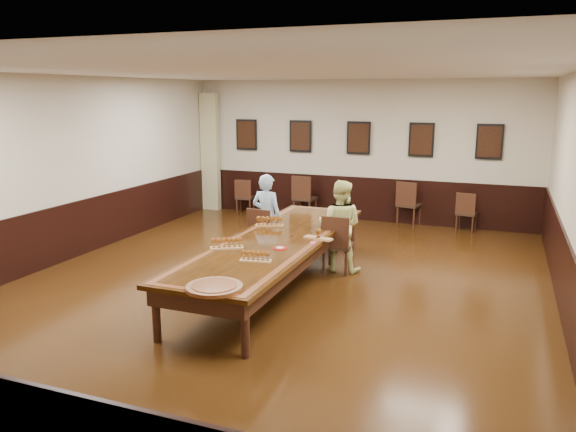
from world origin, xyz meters
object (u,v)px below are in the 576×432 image
at_px(spare_chair_c, 409,203).
at_px(spare_chair_a, 245,196).
at_px(person_man, 267,217).
at_px(person_woman, 340,226).
at_px(spare_chair_b, 305,197).
at_px(carved_platter, 214,287).
at_px(chair_woman, 338,243).
at_px(spare_chair_d, 467,212).
at_px(conference_table, 276,248).
at_px(chair_man, 264,234).

bearing_deg(spare_chair_c, spare_chair_a, 14.98).
bearing_deg(person_man, person_woman, 177.69).
xyz_separation_m(spare_chair_a, spare_chair_b, (1.53, 0.05, 0.08)).
relative_size(spare_chair_c, carved_platter, 1.51).
height_order(chair_woman, person_man, person_man).
relative_size(spare_chair_d, carved_platter, 1.31).
relative_size(spare_chair_b, carved_platter, 1.55).
distance_m(person_woman, conference_table, 1.32).
height_order(chair_woman, spare_chair_d, chair_woman).
bearing_deg(chair_woman, person_woman, -90.00).
bearing_deg(spare_chair_a, spare_chair_c, 173.82).
bearing_deg(spare_chair_b, spare_chair_d, -176.85).
distance_m(chair_man, chair_woman, 1.41).
xyz_separation_m(spare_chair_b, spare_chair_c, (2.41, 0.16, -0.01)).
xyz_separation_m(spare_chair_c, spare_chair_d, (1.24, -0.18, -0.07)).
xyz_separation_m(spare_chair_b, spare_chair_d, (3.65, -0.02, -0.08)).
bearing_deg(spare_chair_a, chair_man, 110.98).
bearing_deg(spare_chair_c, carved_platter, 93.71).
bearing_deg(person_man, chair_man, 90.00).
xyz_separation_m(spare_chair_a, person_woman, (3.39, -3.50, 0.33)).
bearing_deg(spare_chair_c, person_woman, 93.54).
bearing_deg(carved_platter, spare_chair_d, 71.91).
xyz_separation_m(spare_chair_a, person_man, (2.00, -3.32, 0.33)).
distance_m(spare_chair_a, spare_chair_c, 3.94).
distance_m(person_man, person_woman, 1.39).
relative_size(chair_man, spare_chair_a, 1.11).
relative_size(chair_woman, carved_platter, 1.48).
distance_m(spare_chair_a, conference_table, 5.36).
distance_m(chair_woman, conference_table, 1.23).
xyz_separation_m(chair_man, spare_chair_d, (3.18, 3.46, -0.05)).
bearing_deg(carved_platter, spare_chair_b, 101.19).
height_order(chair_man, person_woman, person_woman).
xyz_separation_m(chair_woman, spare_chair_c, (0.54, 3.81, 0.01)).
bearing_deg(spare_chair_b, spare_chair_a, 5.47).
bearing_deg(chair_man, spare_chair_d, -127.66).
height_order(chair_man, spare_chair_d, chair_man).
relative_size(chair_woman, spare_chair_c, 0.98).
distance_m(spare_chair_d, person_man, 4.63).
bearing_deg(chair_woman, spare_chair_a, -48.30).
xyz_separation_m(chair_man, person_woman, (1.39, -0.08, 0.28)).
bearing_deg(chair_man, spare_chair_c, -113.11).
bearing_deg(person_man, spare_chair_a, -53.94).
xyz_separation_m(spare_chair_d, person_woman, (-1.79, -3.53, 0.33)).
bearing_deg(carved_platter, conference_table, 94.83).
height_order(chair_woman, person_woman, person_woman).
distance_m(spare_chair_b, carved_platter, 7.11).
bearing_deg(spare_chair_a, chair_woman, 124.02).
height_order(spare_chair_a, carved_platter, spare_chair_a).
xyz_separation_m(person_woman, conference_table, (-0.67, -1.12, -0.15)).
distance_m(chair_man, spare_chair_c, 4.12).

